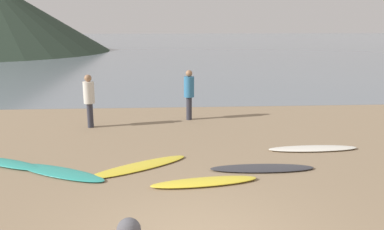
% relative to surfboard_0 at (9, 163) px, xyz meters
% --- Properties ---
extents(ground_plane, '(120.00, 120.00, 0.20)m').
position_rel_surfboard_0_xyz_m(ground_plane, '(4.33, 5.93, -0.15)').
color(ground_plane, '#8C7559').
rests_on(ground_plane, ground).
extents(ocean_water, '(140.00, 100.00, 0.01)m').
position_rel_surfboard_0_xyz_m(ocean_water, '(4.33, 56.47, -0.05)').
color(ocean_water, slate).
rests_on(ocean_water, ground).
extents(surfboard_0, '(2.13, 1.38, 0.09)m').
position_rel_surfboard_0_xyz_m(surfboard_0, '(0.00, 0.00, 0.00)').
color(surfboard_0, teal).
rests_on(surfboard_0, ground).
extents(surfboard_1, '(2.49, 1.69, 0.08)m').
position_rel_surfboard_0_xyz_m(surfboard_1, '(1.43, -0.67, -0.01)').
color(surfboard_1, teal).
rests_on(surfboard_1, ground).
extents(surfboard_2, '(2.55, 1.87, 0.07)m').
position_rel_surfboard_0_xyz_m(surfboard_2, '(3.25, -0.38, -0.01)').
color(surfboard_2, yellow).
rests_on(surfboard_2, ground).
extents(surfboard_3, '(2.46, 0.82, 0.10)m').
position_rel_surfboard_0_xyz_m(surfboard_3, '(4.76, -1.45, 0.00)').
color(surfboard_3, yellow).
rests_on(surfboard_3, ground).
extents(surfboard_4, '(2.54, 0.61, 0.08)m').
position_rel_surfboard_0_xyz_m(surfboard_4, '(6.23, -0.69, -0.01)').
color(surfboard_4, '#333338').
rests_on(surfboard_4, ground).
extents(surfboard_5, '(2.53, 0.54, 0.09)m').
position_rel_surfboard_0_xyz_m(surfboard_5, '(8.00, 0.69, -0.00)').
color(surfboard_5, silver).
rests_on(surfboard_5, ground).
extents(person_0, '(0.37, 0.37, 1.81)m').
position_rel_surfboard_0_xyz_m(person_0, '(4.74, 4.37, 1.02)').
color(person_0, '#2D2D38').
rests_on(person_0, ground).
extents(person_1, '(0.36, 0.36, 1.79)m').
position_rel_surfboard_0_xyz_m(person_1, '(1.36, 3.51, 1.01)').
color(person_1, '#2D2D38').
rests_on(person_1, ground).
extents(beach_rock_near, '(0.40, 0.40, 0.40)m').
position_rel_surfboard_0_xyz_m(beach_rock_near, '(3.31, -3.68, 0.15)').
color(beach_rock_near, '#4D4C51').
rests_on(beach_rock_near, ground).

